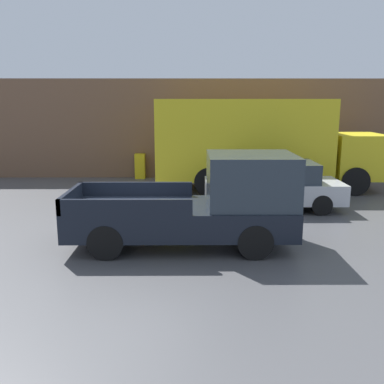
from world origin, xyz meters
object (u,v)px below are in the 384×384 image
Objects in this scene: pickup_truck at (205,204)px; newspaper_box at (140,166)px; delivery_truck at (258,142)px; car at (274,185)px.

pickup_truck is 9.62m from newspaper_box.
delivery_truck reaches higher than pickup_truck.
pickup_truck is at bearing -109.18° from delivery_truck.
newspaper_box is at bearing 105.88° from pickup_truck.
pickup_truck is 7.09m from delivery_truck.
delivery_truck is at bearing 91.76° from car.
car is at bearing -88.24° from delivery_truck.
delivery_truck is 5.74m from newspaper_box.
car is 3.91× the size of newspaper_box.
car is at bearing -47.92° from newspaper_box.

